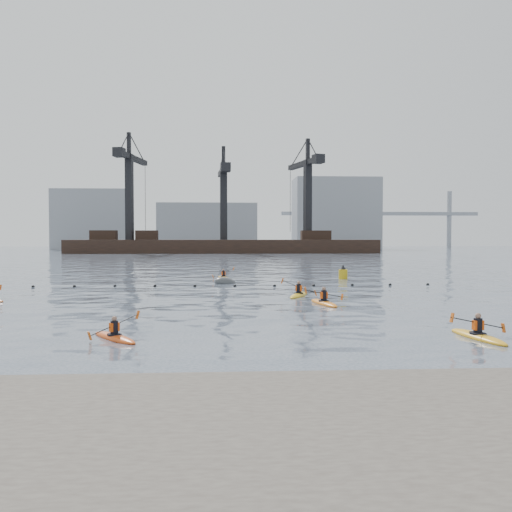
{
  "coord_description": "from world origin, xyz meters",
  "views": [
    {
      "loc": [
        0.24,
        -18.34,
        3.72
      ],
      "look_at": [
        1.76,
        7.88,
        2.8
      ],
      "focal_mm": 38.0,
      "sensor_mm": 36.0,
      "label": 1
    }
  ],
  "objects_px": {
    "kayaker_0": "(114,336)",
    "kayaker_1": "(478,336)",
    "kayaker_3": "(299,294)",
    "nav_buoy": "(343,274)",
    "kayaker_4": "(324,302)",
    "kayaker_5": "(223,277)",
    "mooring_buoy": "(226,283)"
  },
  "relations": [
    {
      "from": "kayaker_5",
      "to": "nav_buoy",
      "type": "bearing_deg",
      "value": -23.15
    },
    {
      "from": "kayaker_4",
      "to": "mooring_buoy",
      "type": "distance_m",
      "value": 14.82
    },
    {
      "from": "kayaker_0",
      "to": "mooring_buoy",
      "type": "relative_size",
      "value": 1.4
    },
    {
      "from": "kayaker_1",
      "to": "kayaker_0",
      "type": "bearing_deg",
      "value": 168.89
    },
    {
      "from": "nav_buoy",
      "to": "kayaker_1",
      "type": "bearing_deg",
      "value": -92.48
    },
    {
      "from": "kayaker_0",
      "to": "kayaker_3",
      "type": "relative_size",
      "value": 0.8
    },
    {
      "from": "kayaker_5",
      "to": "nav_buoy",
      "type": "relative_size",
      "value": 2.15
    },
    {
      "from": "kayaker_4",
      "to": "nav_buoy",
      "type": "distance_m",
      "value": 18.56
    },
    {
      "from": "kayaker_4",
      "to": "nav_buoy",
      "type": "height_order",
      "value": "nav_buoy"
    },
    {
      "from": "kayaker_5",
      "to": "kayaker_1",
      "type": "bearing_deg",
      "value": -88.11
    },
    {
      "from": "kayaker_3",
      "to": "kayaker_0",
      "type": "bearing_deg",
      "value": -99.67
    },
    {
      "from": "kayaker_0",
      "to": "kayaker_3",
      "type": "bearing_deg",
      "value": 20.2
    },
    {
      "from": "kayaker_4",
      "to": "mooring_buoy",
      "type": "height_order",
      "value": "kayaker_4"
    },
    {
      "from": "kayaker_1",
      "to": "kayaker_3",
      "type": "relative_size",
      "value": 1.0
    },
    {
      "from": "kayaker_0",
      "to": "kayaker_5",
      "type": "relative_size",
      "value": 0.88
    },
    {
      "from": "kayaker_3",
      "to": "mooring_buoy",
      "type": "relative_size",
      "value": 1.74
    },
    {
      "from": "mooring_buoy",
      "to": "nav_buoy",
      "type": "xyz_separation_m",
      "value": [
        10.44,
        4.07,
        0.43
      ]
    },
    {
      "from": "kayaker_1",
      "to": "kayaker_5",
      "type": "distance_m",
      "value": 31.07
    },
    {
      "from": "kayaker_4",
      "to": "kayaker_5",
      "type": "xyz_separation_m",
      "value": [
        -5.61,
        19.24,
        -0.01
      ]
    },
    {
      "from": "kayaker_1",
      "to": "nav_buoy",
      "type": "height_order",
      "value": "nav_buoy"
    },
    {
      "from": "kayaker_3",
      "to": "nav_buoy",
      "type": "distance_m",
      "value": 14.88
    },
    {
      "from": "kayaker_3",
      "to": "nav_buoy",
      "type": "height_order",
      "value": "nav_buoy"
    },
    {
      "from": "kayaker_0",
      "to": "nav_buoy",
      "type": "height_order",
      "value": "nav_buoy"
    },
    {
      "from": "mooring_buoy",
      "to": "kayaker_3",
      "type": "bearing_deg",
      "value": -64.47
    },
    {
      "from": "kayaker_3",
      "to": "nav_buoy",
      "type": "xyz_separation_m",
      "value": [
        5.85,
        13.68,
        0.33
      ]
    },
    {
      "from": "nav_buoy",
      "to": "kayaker_5",
      "type": "bearing_deg",
      "value": 172.58
    },
    {
      "from": "kayaker_0",
      "to": "kayaker_1",
      "type": "xyz_separation_m",
      "value": [
        13.31,
        -0.64,
        0.01
      ]
    },
    {
      "from": "mooring_buoy",
      "to": "kayaker_0",
      "type": "bearing_deg",
      "value": -99.89
    },
    {
      "from": "mooring_buoy",
      "to": "nav_buoy",
      "type": "bearing_deg",
      "value": 21.28
    },
    {
      "from": "kayaker_0",
      "to": "mooring_buoy",
      "type": "distance_m",
      "value": 23.87
    },
    {
      "from": "mooring_buoy",
      "to": "kayaker_5",
      "type": "bearing_deg",
      "value": 92.03
    },
    {
      "from": "kayaker_5",
      "to": "nav_buoy",
      "type": "xyz_separation_m",
      "value": [
        10.63,
        -1.38,
        0.34
      ]
    }
  ]
}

